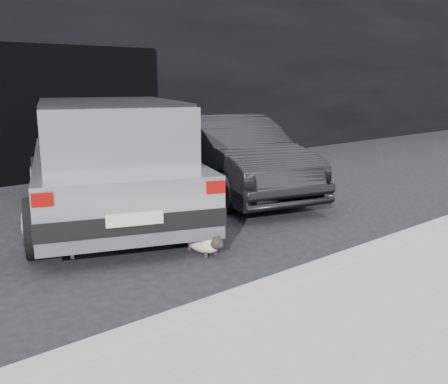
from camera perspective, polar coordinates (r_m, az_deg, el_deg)
ground at (r=6.65m, az=-11.26°, el=-4.50°), size 80.00×80.00×0.00m
building_facade at (r=12.30m, az=-21.38°, el=14.48°), size 34.00×4.00×5.00m
garage_opening at (r=10.42m, az=-17.28°, el=8.63°), size 4.00×0.10×2.60m
curb at (r=5.33m, az=12.40°, el=-8.24°), size 18.00×0.25×0.12m
sidewalk at (r=4.75m, az=24.05°, el=-11.80°), size 18.00×2.20×0.11m
silver_hatchback at (r=7.25m, az=-13.00°, el=4.22°), size 3.46×4.93×1.66m
second_car at (r=8.62m, az=0.78°, el=4.25°), size 2.42×4.30×1.34m
cat_siamese at (r=5.71m, az=-2.19°, el=-5.83°), size 0.27×0.80×0.27m
cat_white at (r=5.92m, az=-15.62°, el=-4.99°), size 0.82×0.32×0.38m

